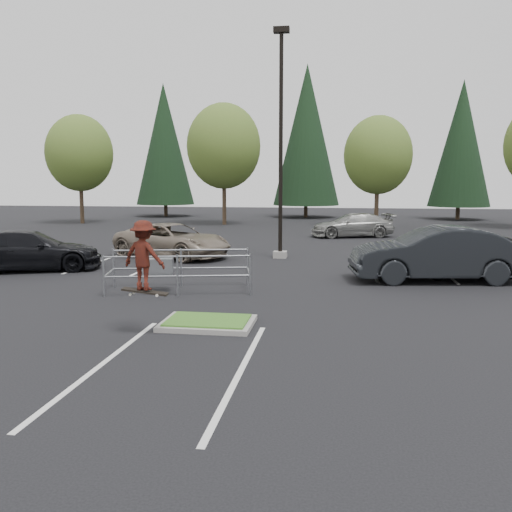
# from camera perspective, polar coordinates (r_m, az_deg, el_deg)

# --- Properties ---
(ground) EXTENTS (120.00, 120.00, 0.00)m
(ground) POSITION_cam_1_polar(r_m,az_deg,el_deg) (13.33, -5.09, -7.31)
(ground) COLOR black
(ground) RESTS_ON ground
(grass_median) EXTENTS (2.20, 1.60, 0.16)m
(grass_median) POSITION_cam_1_polar(r_m,az_deg,el_deg) (13.31, -5.09, -6.99)
(grass_median) COLOR gray
(grass_median) RESTS_ON ground
(stall_lines) EXTENTS (22.62, 17.60, 0.01)m
(stall_lines) POSITION_cam_1_polar(r_m,az_deg,el_deg) (19.36, -4.79, -2.52)
(stall_lines) COLOR silver
(stall_lines) RESTS_ON ground
(light_pole) EXTENTS (0.70, 0.60, 10.12)m
(light_pole) POSITION_cam_1_polar(r_m,az_deg,el_deg) (24.65, 2.62, 10.36)
(light_pole) COLOR gray
(light_pole) RESTS_ON ground
(decid_a) EXTENTS (5.44, 5.44, 8.91)m
(decid_a) POSITION_cam_1_polar(r_m,az_deg,el_deg) (47.51, -18.07, 10.02)
(decid_a) COLOR #38281C
(decid_a) RESTS_ON ground
(decid_b) EXTENTS (5.89, 5.89, 9.64)m
(decid_b) POSITION_cam_1_polar(r_m,az_deg,el_deg) (44.05, -3.41, 11.19)
(decid_b) COLOR #38281C
(decid_b) RESTS_ON ground
(decid_c) EXTENTS (5.12, 5.12, 8.38)m
(decid_c) POSITION_cam_1_polar(r_m,az_deg,el_deg) (42.47, 12.70, 10.07)
(decid_c) COLOR #38281C
(decid_c) RESTS_ON ground
(conif_a) EXTENTS (5.72, 5.72, 13.00)m
(conif_a) POSITION_cam_1_polar(r_m,az_deg,el_deg) (55.32, -9.62, 11.51)
(conif_a) COLOR #38281C
(conif_a) RESTS_ON ground
(conif_b) EXTENTS (6.38, 6.38, 14.50)m
(conif_b) POSITION_cam_1_polar(r_m,az_deg,el_deg) (53.26, 5.36, 12.54)
(conif_b) COLOR #38281C
(conif_b) RESTS_ON ground
(conif_c) EXTENTS (5.50, 5.50, 12.50)m
(conif_c) POSITION_cam_1_polar(r_m,az_deg,el_deg) (53.24, 20.79, 10.99)
(conif_c) COLOR #38281C
(conif_c) RESTS_ON ground
(cart_corral) EXTENTS (4.73, 2.54, 1.28)m
(cart_corral) POSITION_cam_1_polar(r_m,az_deg,el_deg) (17.48, -9.74, -1.07)
(cart_corral) COLOR gray
(cart_corral) RESTS_ON ground
(skateboarder) EXTENTS (1.12, 0.81, 1.70)m
(skateboarder) POSITION_cam_1_polar(r_m,az_deg,el_deg) (12.37, -11.70, 0.02)
(skateboarder) COLOR black
(skateboarder) RESTS_ON ground
(car_l_tan) EXTENTS (6.22, 4.68, 1.57)m
(car_l_tan) POSITION_cam_1_polar(r_m,az_deg,el_deg) (25.31, -8.89, 1.65)
(car_l_tan) COLOR gray
(car_l_tan) RESTS_ON ground
(car_l_black) EXTENTS (5.87, 4.05, 1.58)m
(car_l_black) POSITION_cam_1_polar(r_m,az_deg,el_deg) (23.08, -23.01, 0.54)
(car_l_black) COLOR black
(car_l_black) RESTS_ON ground
(car_r_charc) EXTENTS (6.06, 2.80, 1.92)m
(car_r_charc) POSITION_cam_1_polar(r_m,az_deg,el_deg) (19.96, 18.39, 0.20)
(car_r_charc) COLOR black
(car_r_charc) RESTS_ON ground
(car_r_black) EXTENTS (5.16, 2.94, 1.66)m
(car_r_black) POSITION_cam_1_polar(r_m,az_deg,el_deg) (21.56, 21.72, 0.23)
(car_r_black) COLOR black
(car_r_black) RESTS_ON ground
(car_far_silver) EXTENTS (5.54, 3.49, 1.50)m
(car_far_silver) POSITION_cam_1_polar(r_m,az_deg,el_deg) (34.62, 10.23, 3.22)
(car_far_silver) COLOR gray
(car_far_silver) RESTS_ON ground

